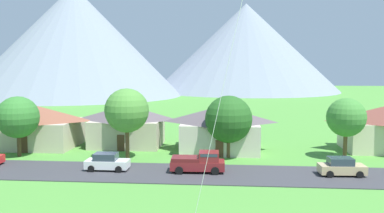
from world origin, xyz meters
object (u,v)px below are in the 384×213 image
parked_car_white_west_end (107,162)px  tree_near_left (229,119)px  house_leftmost (38,126)px  tree_center (346,118)px  tree_left_of_center (127,111)px  house_left_center (220,128)px  house_rightmost (127,125)px  tree_right_of_center (18,117)px  parked_car_tan_mid_east (341,167)px  pickup_truck_maroon_west_side (199,162)px

parked_car_white_west_end → tree_near_left: bearing=29.3°
tree_near_left → house_leftmost: bearing=170.5°
house_leftmost → tree_center: (37.07, -3.40, 1.90)m
tree_left_of_center → house_left_center: bearing=27.1°
house_rightmost → tree_center: 26.43m
tree_near_left → tree_center: tree_near_left is taller
tree_near_left → tree_center: size_ratio=1.04×
tree_right_of_center → parked_car_tan_mid_east: bearing=-8.8°
tree_left_of_center → tree_right_of_center: bearing=179.8°
tree_near_left → parked_car_tan_mid_east: tree_near_left is taller
house_rightmost → parked_car_tan_mid_east: (23.49, -12.29, -1.88)m
house_rightmost → tree_near_left: (12.95, -5.57, 1.61)m
tree_right_of_center → house_rightmost: bearing=32.8°
tree_near_left → parked_car_white_west_end: (-11.95, -6.70, -3.49)m
house_left_center → tree_right_of_center: tree_right_of_center is taller
house_rightmost → parked_car_white_west_end: bearing=-85.4°
tree_near_left → parked_car_tan_mid_east: (10.54, -6.71, -3.49)m
parked_car_white_west_end → parked_car_tan_mid_east: 22.49m
tree_right_of_center → parked_car_tan_mid_east: 34.92m
house_left_center → tree_right_of_center: size_ratio=1.45×
tree_center → parked_car_tan_mid_east: (-2.42, -7.35, -3.73)m
house_left_center → house_rightmost: (-11.95, 1.80, -0.07)m
tree_right_of_center → pickup_truck_maroon_west_side: 21.85m
tree_center → tree_right_of_center: bearing=-176.8°
house_leftmost → tree_left_of_center: (12.91, -5.49, 2.67)m
tree_near_left → pickup_truck_maroon_west_side: size_ratio=1.33×
tree_left_of_center → tree_center: (24.16, 2.09, -0.78)m
house_left_center → parked_car_white_west_end: (-10.95, -10.47, -1.94)m
house_left_center → tree_left_of_center: size_ratio=1.27×
tree_right_of_center → tree_center: bearing=3.2°
house_leftmost → house_left_center: size_ratio=1.05×
house_leftmost → house_left_center: 23.11m
parked_car_tan_mid_east → tree_center: bearing=71.8°
tree_left_of_center → parked_car_tan_mid_east: tree_left_of_center is taller
house_left_center → parked_car_tan_mid_east: house_left_center is taller
house_rightmost → tree_left_of_center: (1.75, -7.02, 2.63)m
house_leftmost → tree_center: bearing=-5.2°
tree_right_of_center → pickup_truck_maroon_west_side: tree_right_of_center is taller
tree_center → tree_right_of_center: (-36.74, -2.05, -0.11)m
tree_right_of_center → house_left_center: bearing=12.8°
house_rightmost → tree_right_of_center: 13.01m
house_leftmost → tree_left_of_center: size_ratio=1.32×
parked_car_white_west_end → tree_center: bearing=16.4°
house_leftmost → tree_right_of_center: bearing=-86.5°
tree_center → parked_car_white_west_end: 26.23m
house_rightmost → tree_near_left: size_ratio=1.34×
tree_right_of_center → parked_car_white_west_end: tree_right_of_center is taller
tree_left_of_center → tree_center: tree_left_of_center is taller
pickup_truck_maroon_west_side → tree_right_of_center: bearing=165.9°
tree_near_left → tree_center: 12.97m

